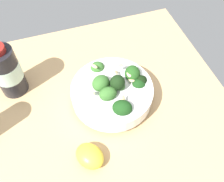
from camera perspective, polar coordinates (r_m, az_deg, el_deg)
The scene contains 4 objects.
ground_plane at distance 64.20cm, azimuth -3.43°, elevation -7.73°, with size 71.93×71.93×4.01cm, color tan.
bowl_of_broccoli at distance 62.56cm, azimuth 0.20°, elevation -0.07°, with size 20.62×20.62×10.00cm.
lemon_wedge at distance 56.74cm, azimuth -5.14°, elevation -14.67°, with size 6.91×5.40×3.71cm, color yellow.
bottle_short at distance 67.32cm, azimuth -23.03°, elevation 4.26°, with size 7.04×7.04×15.46cm.
Camera 1 is at (-29.57, 5.75, 54.69)cm, focal length 39.74 mm.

